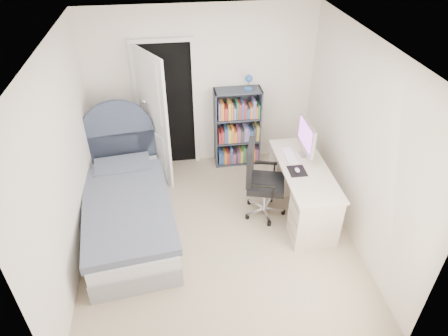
{
  "coord_description": "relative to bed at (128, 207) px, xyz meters",
  "views": [
    {
      "loc": [
        -0.45,
        -3.81,
        3.75
      ],
      "look_at": [
        0.09,
        0.08,
        0.99
      ],
      "focal_mm": 32.0,
      "sensor_mm": 36.0,
      "label": 1
    }
  ],
  "objects": [
    {
      "name": "room_shell",
      "position": [
        1.15,
        -0.32,
        0.94
      ],
      "size": [
        3.5,
        3.7,
        2.6
      ],
      "color": "tan",
      "rests_on": "ground"
    },
    {
      "name": "door",
      "position": [
        0.47,
        1.23,
        0.72
      ],
      "size": [
        0.92,
        0.74,
        2.06
      ],
      "color": "black",
      "rests_on": "ground"
    },
    {
      "name": "bed",
      "position": [
        0.0,
        0.0,
        0.0
      ],
      "size": [
        1.31,
        2.35,
        1.38
      ],
      "color": "gray",
      "rests_on": "ground"
    },
    {
      "name": "nightstand",
      "position": [
        -0.12,
        1.29,
        0.07
      ],
      "size": [
        0.39,
        0.39,
        0.58
      ],
      "color": "tan",
      "rests_on": "ground"
    },
    {
      "name": "floor_lamp",
      "position": [
        0.25,
        1.19,
        0.22
      ],
      "size": [
        0.19,
        0.19,
        1.3
      ],
      "color": "silver",
      "rests_on": "ground"
    },
    {
      "name": "bookcase",
      "position": [
        1.69,
        1.33,
        0.28
      ],
      "size": [
        0.72,
        0.31,
        1.52
      ],
      "color": "#373D4B",
      "rests_on": "ground"
    },
    {
      "name": "desk",
      "position": [
        2.34,
        -0.03,
        0.1
      ],
      "size": [
        0.61,
        1.53,
        1.25
      ],
      "color": "beige",
      "rests_on": "ground"
    },
    {
      "name": "office_chair",
      "position": [
        1.76,
        0.03,
        0.29
      ],
      "size": [
        0.6,
        0.62,
        1.1
      ],
      "color": "silver",
      "rests_on": "ground"
    }
  ]
}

